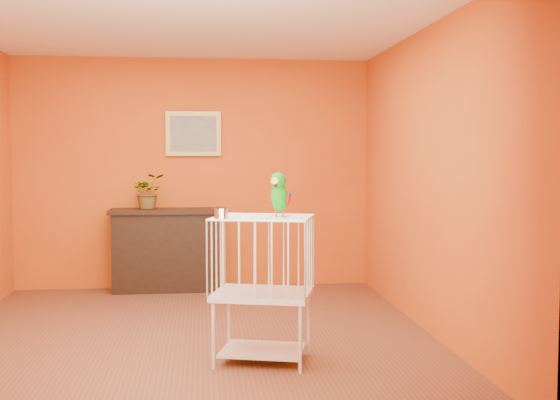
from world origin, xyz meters
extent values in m
plane|color=brown|center=(0.00, 0.00, 0.00)|extent=(4.50, 4.50, 0.00)
plane|color=#D35C13|center=(0.00, 2.25, 1.30)|extent=(4.00, 0.00, 4.00)
plane|color=#D35C13|center=(0.00, -2.25, 1.30)|extent=(4.00, 0.00, 4.00)
plane|color=#D35C13|center=(2.00, 0.00, 1.30)|extent=(0.00, 4.50, 4.50)
plane|color=white|center=(0.00, 0.00, 2.60)|extent=(4.50, 4.50, 0.00)
cube|color=black|center=(-0.31, 2.04, 0.43)|extent=(1.15, 0.38, 0.87)
cube|color=black|center=(-0.31, 2.04, 0.89)|extent=(1.23, 0.44, 0.05)
cube|color=black|center=(-0.31, 1.87, 0.43)|extent=(0.81, 0.02, 0.43)
cube|color=#5A1B19|center=(-0.55, 1.99, 0.34)|extent=(0.05, 0.17, 0.27)
cube|color=#234221|center=(-0.47, 1.99, 0.34)|extent=(0.05, 0.17, 0.27)
cube|color=#5A1B19|center=(-0.38, 1.99, 0.34)|extent=(0.05, 0.17, 0.27)
cube|color=#234221|center=(-0.29, 1.99, 0.34)|extent=(0.05, 0.17, 0.27)
cube|color=#5A1B19|center=(-0.19, 1.99, 0.34)|extent=(0.05, 0.17, 0.27)
imported|color=#26722D|center=(-0.50, 2.03, 1.06)|extent=(0.46, 0.48, 0.30)
cube|color=#A9893C|center=(0.00, 2.22, 1.75)|extent=(0.62, 0.03, 0.50)
cube|color=gray|center=(0.00, 2.21, 1.75)|extent=(0.52, 0.01, 0.40)
cube|color=silver|center=(0.52, -0.76, 0.08)|extent=(0.68, 0.59, 0.02)
cube|color=silver|center=(0.52, -0.76, 0.50)|extent=(0.80, 0.69, 0.04)
cube|color=silver|center=(0.52, -0.76, 1.06)|extent=(0.80, 0.69, 0.01)
cylinder|color=silver|center=(0.16, -0.91, 0.24)|extent=(0.03, 0.03, 0.48)
cylinder|color=silver|center=(0.76, -1.08, 0.24)|extent=(0.03, 0.03, 0.48)
cylinder|color=silver|center=(0.29, -0.45, 0.24)|extent=(0.03, 0.03, 0.48)
cylinder|color=silver|center=(0.88, -0.62, 0.24)|extent=(0.03, 0.03, 0.48)
cylinder|color=silver|center=(0.22, -0.91, 1.10)|extent=(0.10, 0.10, 0.07)
cylinder|color=#59544C|center=(0.62, -0.78, 1.08)|extent=(0.01, 0.01, 0.05)
cylinder|color=#59544C|center=(0.67, -0.80, 1.08)|extent=(0.01, 0.01, 0.05)
ellipsoid|color=#119713|center=(0.64, -0.79, 1.20)|extent=(0.18, 0.21, 0.23)
ellipsoid|color=#119713|center=(0.63, -0.83, 1.33)|extent=(0.15, 0.15, 0.11)
cone|color=#EDA214|center=(0.61, -0.88, 1.32)|extent=(0.08, 0.09, 0.07)
cone|color=black|center=(0.61, -0.86, 1.29)|extent=(0.04, 0.04, 0.03)
sphere|color=black|center=(0.59, -0.83, 1.34)|extent=(0.02, 0.02, 0.02)
sphere|color=black|center=(0.66, -0.86, 1.34)|extent=(0.02, 0.02, 0.02)
ellipsoid|color=#A50C0C|center=(0.59, -0.76, 1.19)|extent=(0.05, 0.07, 0.08)
ellipsoid|color=navy|center=(0.71, -0.81, 1.19)|extent=(0.05, 0.07, 0.08)
cone|color=#119713|center=(0.67, -0.72, 1.13)|extent=(0.13, 0.18, 0.13)
camera|label=1|loc=(0.09, -5.79, 1.51)|focal=45.00mm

